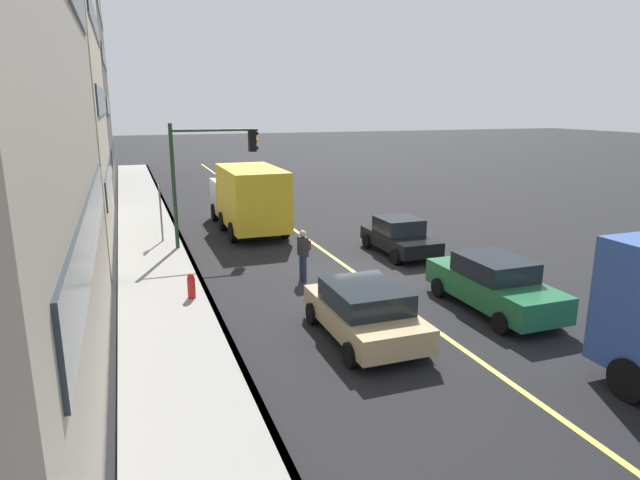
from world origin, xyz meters
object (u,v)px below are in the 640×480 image
object	(u,v)px
street_sign_post	(160,208)
pedestrian_with_backpack	(303,251)
traffic_light_mast	(208,164)
car_tan	(364,311)
car_black	(399,236)
fire_hydrant	(191,288)
truck_yellow	(248,197)
car_green	(493,284)

from	to	relation	value
street_sign_post	pedestrian_with_backpack	bearing A→B (deg)	-148.44
pedestrian_with_backpack	traffic_light_mast	distance (m)	6.44
car_tan	car_black	size ratio (longest dim) A/B	1.05
car_black	street_sign_post	xyz separation A→B (m)	(4.92, 8.97, 0.88)
traffic_light_mast	street_sign_post	world-z (taller)	traffic_light_mast
car_tan	car_black	world-z (taller)	car_black
pedestrian_with_backpack	car_tan	bearing A→B (deg)	179.70
street_sign_post	fire_hydrant	bearing A→B (deg)	-177.76
truck_yellow	traffic_light_mast	xyz separation A→B (m)	(-2.73, 2.22, 1.94)
car_green	car_black	xyz separation A→B (m)	(6.53, -0.37, -0.08)
pedestrian_with_backpack	street_sign_post	size ratio (longest dim) A/B	0.65
fire_hydrant	pedestrian_with_backpack	bearing A→B (deg)	-76.78
street_sign_post	fire_hydrant	distance (m)	7.89
truck_yellow	car_green	bearing A→B (deg)	-160.74
fire_hydrant	traffic_light_mast	bearing A→B (deg)	-14.24
pedestrian_with_backpack	traffic_light_mast	size ratio (longest dim) A/B	0.34
fire_hydrant	car_tan	bearing A→B (deg)	-137.33
truck_yellow	street_sign_post	xyz separation A→B (m)	(-1.32, 4.15, -0.03)
car_green	traffic_light_mast	distance (m)	12.37
car_tan	fire_hydrant	bearing A→B (deg)	42.67
car_green	traffic_light_mast	xyz separation A→B (m)	(10.03, 6.68, 2.77)
car_green	street_sign_post	xyz separation A→B (m)	(11.45, 8.61, 0.80)
pedestrian_with_backpack	car_green	bearing A→B (deg)	-136.21
car_black	fire_hydrant	size ratio (longest dim) A/B	4.20
traffic_light_mast	fire_hydrant	world-z (taller)	traffic_light_mast
car_tan	pedestrian_with_backpack	distance (m)	5.15
car_tan	street_sign_post	xyz separation A→B (m)	(12.02, 4.20, 0.85)
car_green	traffic_light_mast	world-z (taller)	traffic_light_mast
pedestrian_with_backpack	street_sign_post	bearing A→B (deg)	31.56
truck_yellow	car_tan	bearing A→B (deg)	-179.79
truck_yellow	pedestrian_with_backpack	size ratio (longest dim) A/B	4.07
traffic_light_mast	fire_hydrant	distance (m)	7.28
pedestrian_with_backpack	street_sign_post	xyz separation A→B (m)	(6.88, 4.22, 0.56)
truck_yellow	traffic_light_mast	world-z (taller)	traffic_light_mast
car_green	truck_yellow	distance (m)	13.55
street_sign_post	fire_hydrant	xyz separation A→B (m)	(-7.80, -0.31, -1.15)
car_tan	car_black	bearing A→B (deg)	-33.92
traffic_light_mast	fire_hydrant	bearing A→B (deg)	165.76
car_green	truck_yellow	bearing A→B (deg)	19.26
pedestrian_with_backpack	traffic_light_mast	world-z (taller)	traffic_light_mast
traffic_light_mast	car_tan	bearing A→B (deg)	-167.90
truck_yellow	fire_hydrant	xyz separation A→B (m)	(-9.11, 3.84, -1.18)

